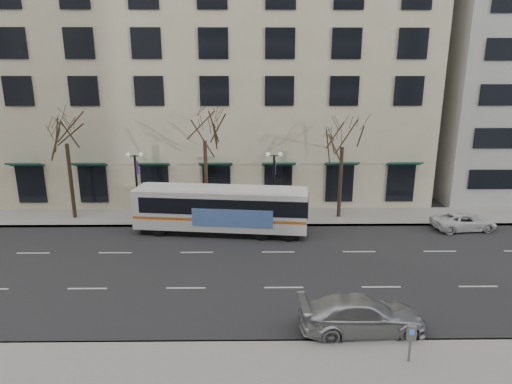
{
  "coord_description": "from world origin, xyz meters",
  "views": [
    {
      "loc": [
        3.36,
        -22.1,
        10.37
      ],
      "look_at": [
        3.63,
        1.67,
        4.0
      ],
      "focal_mm": 30.0,
      "sensor_mm": 36.0,
      "label": 1
    }
  ],
  "objects_px": {
    "tree_far_right": "(343,134)",
    "white_pickup": "(464,221)",
    "tree_far_left": "(65,131)",
    "pay_station": "(411,335)",
    "city_bus": "(222,208)",
    "lamp_post_left": "(137,183)",
    "lamp_post_right": "(274,183)",
    "tree_far_mid": "(204,128)",
    "silver_car": "(362,315)"
  },
  "relations": [
    {
      "from": "city_bus",
      "to": "pay_station",
      "type": "xyz_separation_m",
      "value": [
        7.84,
        -14.18,
        -0.51
      ]
    },
    {
      "from": "tree_far_left",
      "to": "city_bus",
      "type": "height_order",
      "value": "tree_far_left"
    },
    {
      "from": "tree_far_right",
      "to": "pay_station",
      "type": "relative_size",
      "value": 5.42
    },
    {
      "from": "silver_car",
      "to": "tree_far_right",
      "type": "bearing_deg",
      "value": -10.54
    },
    {
      "from": "tree_far_right",
      "to": "lamp_post_left",
      "type": "xyz_separation_m",
      "value": [
        -14.99,
        -0.6,
        -3.48
      ]
    },
    {
      "from": "tree_far_mid",
      "to": "pay_station",
      "type": "height_order",
      "value": "tree_far_mid"
    },
    {
      "from": "lamp_post_right",
      "to": "city_bus",
      "type": "bearing_deg",
      "value": -146.48
    },
    {
      "from": "tree_far_right",
      "to": "pay_station",
      "type": "distance_m",
      "value": 17.98
    },
    {
      "from": "white_pickup",
      "to": "tree_far_left",
      "type": "bearing_deg",
      "value": 78.9
    },
    {
      "from": "tree_far_right",
      "to": "silver_car",
      "type": "xyz_separation_m",
      "value": [
        -2.03,
        -15.0,
        -5.66
      ]
    },
    {
      "from": "tree_far_right",
      "to": "white_pickup",
      "type": "height_order",
      "value": "tree_far_right"
    },
    {
      "from": "tree_far_left",
      "to": "white_pickup",
      "type": "relative_size",
      "value": 1.9
    },
    {
      "from": "tree_far_mid",
      "to": "city_bus",
      "type": "xyz_separation_m",
      "value": [
        1.36,
        -3.01,
        -5.17
      ]
    },
    {
      "from": "tree_far_right",
      "to": "lamp_post_left",
      "type": "bearing_deg",
      "value": -177.71
    },
    {
      "from": "tree_far_right",
      "to": "city_bus",
      "type": "bearing_deg",
      "value": -160.76
    },
    {
      "from": "pay_station",
      "to": "white_pickup",
      "type": "bearing_deg",
      "value": 70.39
    },
    {
      "from": "lamp_post_left",
      "to": "pay_station",
      "type": "xyz_separation_m",
      "value": [
        14.2,
        -16.59,
        -1.72
      ]
    },
    {
      "from": "city_bus",
      "to": "tree_far_left",
      "type": "bearing_deg",
      "value": 171.99
    },
    {
      "from": "tree_far_mid",
      "to": "lamp_post_left",
      "type": "height_order",
      "value": "tree_far_mid"
    },
    {
      "from": "lamp_post_right",
      "to": "city_bus",
      "type": "distance_m",
      "value": 4.53
    },
    {
      "from": "tree_far_mid",
      "to": "tree_far_right",
      "type": "height_order",
      "value": "tree_far_mid"
    },
    {
      "from": "tree_far_right",
      "to": "lamp_post_left",
      "type": "height_order",
      "value": "tree_far_right"
    },
    {
      "from": "lamp_post_left",
      "to": "white_pickup",
      "type": "height_order",
      "value": "lamp_post_left"
    },
    {
      "from": "tree_far_mid",
      "to": "white_pickup",
      "type": "height_order",
      "value": "tree_far_mid"
    },
    {
      "from": "lamp_post_left",
      "to": "lamp_post_right",
      "type": "relative_size",
      "value": 1.0
    },
    {
      "from": "tree_far_left",
      "to": "tree_far_right",
      "type": "relative_size",
      "value": 1.03
    },
    {
      "from": "city_bus",
      "to": "pay_station",
      "type": "distance_m",
      "value": 16.21
    },
    {
      "from": "tree_far_right",
      "to": "lamp_post_right",
      "type": "xyz_separation_m",
      "value": [
        -4.99,
        -0.6,
        -3.48
      ]
    },
    {
      "from": "tree_far_right",
      "to": "city_bus",
      "type": "height_order",
      "value": "tree_far_right"
    },
    {
      "from": "silver_car",
      "to": "white_pickup",
      "type": "distance_m",
      "value": 16.13
    },
    {
      "from": "tree_far_left",
      "to": "white_pickup",
      "type": "height_order",
      "value": "tree_far_left"
    },
    {
      "from": "tree_far_right",
      "to": "lamp_post_right",
      "type": "height_order",
      "value": "tree_far_right"
    },
    {
      "from": "tree_far_left",
      "to": "pay_station",
      "type": "bearing_deg",
      "value": -41.83
    },
    {
      "from": "white_pickup",
      "to": "pay_station",
      "type": "distance_m",
      "value": 17.2
    },
    {
      "from": "pay_station",
      "to": "tree_far_mid",
      "type": "bearing_deg",
      "value": 130.45
    },
    {
      "from": "tree_far_mid",
      "to": "lamp_post_right",
      "type": "bearing_deg",
      "value": -6.83
    },
    {
      "from": "white_pickup",
      "to": "tree_far_right",
      "type": "bearing_deg",
      "value": 66.73
    },
    {
      "from": "tree_far_left",
      "to": "lamp_post_left",
      "type": "bearing_deg",
      "value": -6.83
    },
    {
      "from": "pay_station",
      "to": "lamp_post_left",
      "type": "bearing_deg",
      "value": 142.83
    },
    {
      "from": "silver_car",
      "to": "pay_station",
      "type": "relative_size",
      "value": 3.54
    },
    {
      "from": "tree_far_right",
      "to": "city_bus",
      "type": "relative_size",
      "value": 0.67
    },
    {
      "from": "silver_car",
      "to": "pay_station",
      "type": "bearing_deg",
      "value": -153.39
    },
    {
      "from": "pay_station",
      "to": "tree_far_left",
      "type": "bearing_deg",
      "value": 150.44
    },
    {
      "from": "tree_far_mid",
      "to": "white_pickup",
      "type": "distance_m",
      "value": 19.51
    },
    {
      "from": "city_bus",
      "to": "white_pickup",
      "type": "distance_m",
      "value": 16.96
    },
    {
      "from": "tree_far_right",
      "to": "white_pickup",
      "type": "bearing_deg",
      "value": -17.42
    },
    {
      "from": "lamp_post_right",
      "to": "pay_station",
      "type": "xyz_separation_m",
      "value": [
        4.2,
        -16.59,
        -1.72
      ]
    },
    {
      "from": "silver_car",
      "to": "white_pickup",
      "type": "height_order",
      "value": "silver_car"
    },
    {
      "from": "tree_far_right",
      "to": "white_pickup",
      "type": "relative_size",
      "value": 1.84
    },
    {
      "from": "silver_car",
      "to": "lamp_post_left",
      "type": "bearing_deg",
      "value": 39.16
    }
  ]
}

